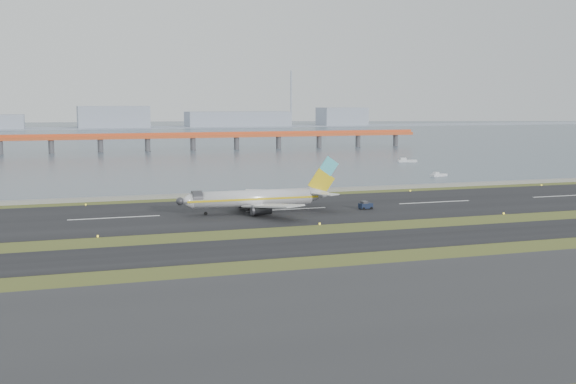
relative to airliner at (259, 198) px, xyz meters
name	(u,v)px	position (x,y,z in m)	size (l,w,h in m)	color
ground	(333,231)	(7.50, -27.49, -3.46)	(1000.00, 1000.00, 0.00)	#384D1B
apron_strip	(495,303)	(7.50, -82.49, -3.41)	(1000.00, 50.00, 0.10)	#2F2F32
taxiway_strip	(358,242)	(7.50, -39.49, -3.41)	(1000.00, 18.00, 0.10)	black
runway_strip	(286,210)	(7.50, 2.51, -3.41)	(1000.00, 45.00, 0.10)	black
seawall	(252,193)	(7.50, 32.51, -2.96)	(1000.00, 2.50, 1.00)	gray
bay_water	(118,135)	(7.50, 432.51, -3.46)	(1400.00, 800.00, 1.30)	#4B5E6B
red_pier	(193,137)	(27.50, 222.51, 3.82)	(260.00, 5.00, 10.20)	#C64C22
far_shoreline	(117,122)	(21.12, 592.51, 2.61)	(1400.00, 80.00, 60.50)	#96A0B1
airliner	(259,198)	(0.00, 0.00, 0.00)	(38.52, 32.89, 12.80)	silver
pushback_tug	(365,205)	(25.74, -2.82, -2.48)	(3.34, 2.20, 2.01)	#121C33
workboat_near	(438,175)	(82.10, 60.42, -2.96)	(6.81, 3.82, 1.58)	silver
workboat_far	(407,161)	(100.14, 118.15, -2.85)	(8.32, 4.60, 1.93)	silver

